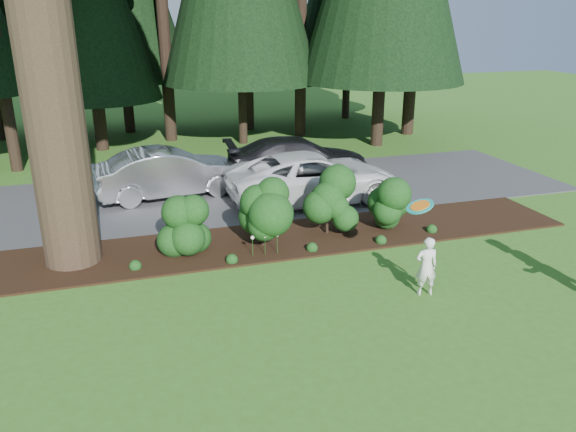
# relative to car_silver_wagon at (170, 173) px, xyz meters

# --- Properties ---
(ground) EXTENTS (80.00, 80.00, 0.00)m
(ground) POSITION_rel_car_silver_wagon_xyz_m (1.92, -7.75, -0.78)
(ground) COLOR #38631C
(ground) RESTS_ON ground
(mulch_bed) EXTENTS (16.00, 2.50, 0.05)m
(mulch_bed) POSITION_rel_car_silver_wagon_xyz_m (1.92, -4.50, -0.76)
(mulch_bed) COLOR black
(mulch_bed) RESTS_ON ground
(driveway) EXTENTS (22.00, 6.00, 0.03)m
(driveway) POSITION_rel_car_silver_wagon_xyz_m (1.92, -0.25, -0.77)
(driveway) COLOR #38383A
(driveway) RESTS_ON ground
(shrub_row) EXTENTS (6.53, 1.60, 1.61)m
(shrub_row) POSITION_rel_car_silver_wagon_xyz_m (2.69, -4.62, 0.02)
(shrub_row) COLOR #133E13
(shrub_row) RESTS_ON ground
(lily_cluster) EXTENTS (0.69, 0.09, 0.57)m
(lily_cluster) POSITION_rel_car_silver_wagon_xyz_m (1.62, -5.35, -0.29)
(lily_cluster) COLOR #133E13
(lily_cluster) RESTS_ON ground
(car_silver_wagon) EXTENTS (4.75, 2.20, 1.51)m
(car_silver_wagon) POSITION_rel_car_silver_wagon_xyz_m (0.00, 0.00, 0.00)
(car_silver_wagon) COLOR #BCBDC2
(car_silver_wagon) RESTS_ON driveway
(car_white_suv) EXTENTS (5.33, 2.49, 1.47)m
(car_white_suv) POSITION_rel_car_silver_wagon_xyz_m (4.12, -1.74, -0.02)
(car_white_suv) COLOR silver
(car_white_suv) RESTS_ON driveway
(car_dark_suv) EXTENTS (5.08, 2.31, 1.44)m
(car_dark_suv) POSITION_rel_car_silver_wagon_xyz_m (4.40, 0.69, -0.03)
(car_dark_suv) COLOR black
(car_dark_suv) RESTS_ON driveway
(child) EXTENTS (0.50, 0.37, 1.25)m
(child) POSITION_rel_car_silver_wagon_xyz_m (4.24, -8.14, -0.16)
(child) COLOR white
(child) RESTS_ON ground
(frisbee) EXTENTS (0.53, 0.56, 0.24)m
(frisbee) POSITION_rel_car_silver_wagon_xyz_m (4.19, -7.78, 1.01)
(frisbee) COLOR teal
(frisbee) RESTS_ON ground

